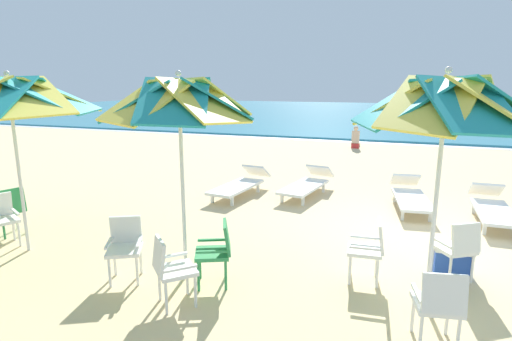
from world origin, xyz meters
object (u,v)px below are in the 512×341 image
at_px(plastic_chair_2, 370,247).
at_px(sun_lounger_3, 240,184).
at_px(plastic_chair_0, 439,303).
at_px(beach_umbrella_1, 179,102).
at_px(beach_umbrella_2, 9,97).
at_px(beach_umbrella_0, 445,105).
at_px(plastic_chair_7, 1,216).
at_px(plastic_chair_4, 171,267).
at_px(sun_lounger_0, 493,208).
at_px(plastic_chair_3, 217,249).
at_px(sun_lounger_2, 307,184).
at_px(sun_lounger_1, 410,196).
at_px(beachgoer_seated, 356,141).
at_px(plastic_chair_6, 10,208).
at_px(plastic_chair_5, 125,244).
at_px(cooler_box, 453,261).
at_px(plastic_chair_1, 458,247).

xyz_separation_m(plastic_chair_2, sun_lounger_3, (-3.26, 3.43, -0.22)).
distance_m(plastic_chair_0, beach_umbrella_1, 3.75).
bearing_deg(beach_umbrella_2, beach_umbrella_0, 3.56).
bearing_deg(plastic_chair_0, sun_lounger_3, 130.73).
distance_m(plastic_chair_0, plastic_chair_7, 6.61).
distance_m(plastic_chair_4, sun_lounger_0, 6.41).
bearing_deg(beach_umbrella_2, beach_umbrella_1, 1.65).
relative_size(plastic_chair_3, sun_lounger_2, 0.39).
distance_m(plastic_chair_0, sun_lounger_1, 4.94).
relative_size(sun_lounger_0, beachgoer_seated, 2.32).
bearing_deg(beach_umbrella_1, beach_umbrella_2, -178.35).
distance_m(beach_umbrella_1, sun_lounger_2, 5.19).
relative_size(beach_umbrella_2, plastic_chair_6, 3.28).
height_order(beach_umbrella_1, plastic_chair_5, beach_umbrella_1).
height_order(plastic_chair_0, plastic_chair_5, same).
height_order(beach_umbrella_2, cooler_box, beach_umbrella_2).
relative_size(plastic_chair_6, sun_lounger_0, 0.40).
bearing_deg(beach_umbrella_0, plastic_chair_5, -170.83).
relative_size(sun_lounger_2, cooler_box, 4.44).
bearing_deg(plastic_chair_3, plastic_chair_6, 174.47).
bearing_deg(beach_umbrella_0, plastic_chair_7, -177.05).
xyz_separation_m(beach_umbrella_1, beachgoer_seated, (0.97, 12.58, -2.12)).
height_order(plastic_chair_0, beachgoer_seated, beachgoer_seated).
relative_size(plastic_chair_2, beach_umbrella_2, 0.31).
height_order(beach_umbrella_1, plastic_chair_4, beach_umbrella_1).
xyz_separation_m(beach_umbrella_1, plastic_chair_3, (0.52, -0.07, -1.91)).
bearing_deg(sun_lounger_0, plastic_chair_0, -105.97).
height_order(sun_lounger_0, cooler_box, sun_lounger_0).
xyz_separation_m(plastic_chair_5, sun_lounger_1, (3.73, 4.73, -0.22)).
bearing_deg(plastic_chair_3, plastic_chair_5, -167.87).
height_order(plastic_chair_4, plastic_chair_7, same).
distance_m(sun_lounger_3, cooler_box, 5.20).
relative_size(beach_umbrella_1, plastic_chair_7, 3.25).
xyz_separation_m(beach_umbrella_1, sun_lounger_3, (-0.83, 4.14, -2.13)).
bearing_deg(plastic_chair_0, beach_umbrella_0, 93.24).
height_order(plastic_chair_5, plastic_chair_7, same).
bearing_deg(plastic_chair_4, sun_lounger_0, 48.16).
height_order(plastic_chair_4, plastic_chair_6, same).
height_order(plastic_chair_0, plastic_chair_1, same).
xyz_separation_m(plastic_chair_1, plastic_chair_6, (-7.21, -0.76, 0.00)).
bearing_deg(sun_lounger_2, plastic_chair_4, -94.77).
bearing_deg(plastic_chair_0, plastic_chair_3, 170.05).
bearing_deg(beach_umbrella_0, plastic_chair_2, 150.07).
bearing_deg(plastic_chair_1, beachgoer_seated, 102.62).
height_order(plastic_chair_1, plastic_chair_2, same).
xyz_separation_m(beach_umbrella_0, plastic_chair_2, (-0.72, 0.41, -1.91)).
xyz_separation_m(plastic_chair_5, sun_lounger_3, (-0.10, 4.47, -0.22)).
bearing_deg(plastic_chair_3, beachgoer_seated, 87.99).
relative_size(plastic_chair_1, plastic_chair_6, 1.00).
relative_size(beach_umbrella_2, plastic_chair_7, 3.28).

